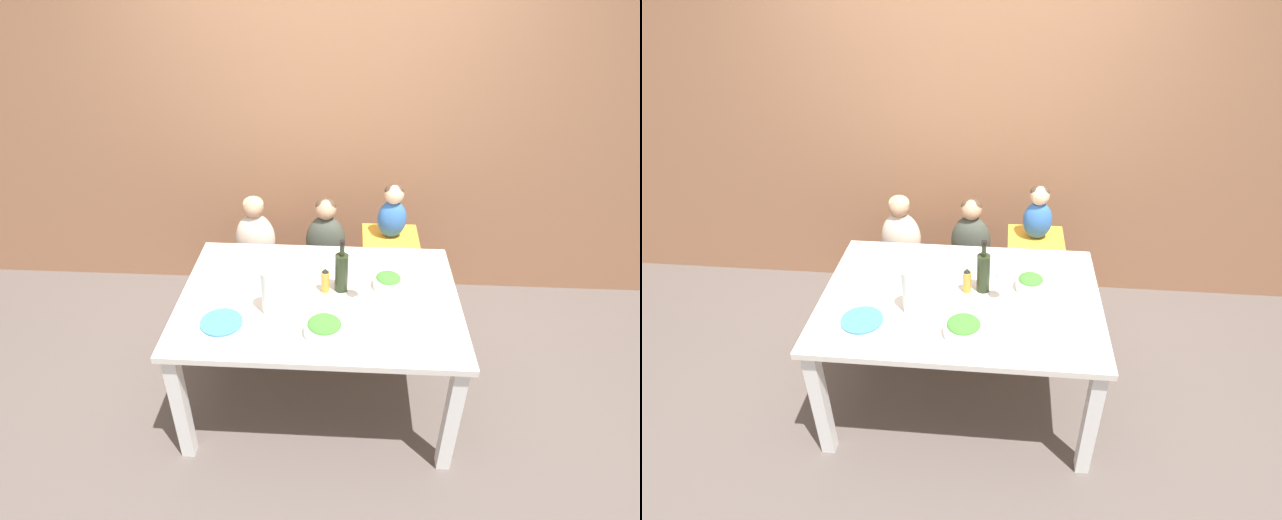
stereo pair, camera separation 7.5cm
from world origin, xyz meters
TOP-DOWN VIEW (x-y plane):
  - ground_plane at (0.00, 0.00)m, footprint 14.00×14.00m
  - wall_back at (0.00, 1.23)m, footprint 10.00×0.06m
  - dining_table at (0.00, 0.00)m, footprint 1.49×1.02m
  - chair_far_left at (-0.47, 0.73)m, footprint 0.43×0.38m
  - chair_far_center at (-0.00, 0.73)m, footprint 0.43×0.38m
  - chair_right_highchair at (0.43, 0.73)m, footprint 0.36×0.33m
  - person_child_left at (-0.47, 0.73)m, footprint 0.26×0.19m
  - person_child_center at (-0.00, 0.73)m, footprint 0.26×0.19m
  - person_baby_right at (0.43, 0.73)m, footprint 0.19×0.14m
  - wine_bottle at (0.12, 0.06)m, footprint 0.07×0.07m
  - paper_towel_roll at (-0.23, -0.14)m, footprint 0.10×0.10m
  - wine_glass_near at (0.21, -0.01)m, footprint 0.06×0.06m
  - salad_bowl_large at (0.04, -0.30)m, footprint 0.19×0.19m
  - salad_bowl_small at (0.37, 0.10)m, footprint 0.16×0.16m
  - dinner_plate_front_left at (-0.47, -0.25)m, footprint 0.21×0.21m
  - dinner_plate_back_left at (-0.34, 0.25)m, footprint 0.21×0.21m
  - condiment_bottle_hot_sauce at (0.03, 0.05)m, footprint 0.05×0.05m

SIDE VIEW (x-z plane):
  - ground_plane at x=0.00m, z-range 0.00..0.00m
  - chair_far_left at x=-0.47m, z-range 0.16..0.64m
  - chair_far_center at x=0.00m, z-range 0.16..0.64m
  - chair_right_highchair at x=0.43m, z-range 0.20..0.91m
  - dining_table at x=0.00m, z-range 0.28..1.04m
  - person_child_left at x=-0.47m, z-range 0.46..0.95m
  - person_child_center at x=0.00m, z-range 0.46..0.95m
  - dinner_plate_front_left at x=-0.47m, z-range 0.75..0.77m
  - dinner_plate_back_left at x=-0.34m, z-range 0.75..0.77m
  - salad_bowl_large at x=0.04m, z-range 0.75..0.84m
  - salad_bowl_small at x=0.37m, z-range 0.75..0.84m
  - condiment_bottle_hot_sauce at x=0.03m, z-range 0.75..0.90m
  - wine_bottle at x=0.12m, z-range 0.72..1.03m
  - paper_towel_roll at x=-0.23m, z-range 0.75..1.01m
  - wine_glass_near at x=0.21m, z-range 0.80..0.99m
  - person_baby_right at x=0.43m, z-range 0.72..1.08m
  - wall_back at x=0.00m, z-range 0.00..2.70m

